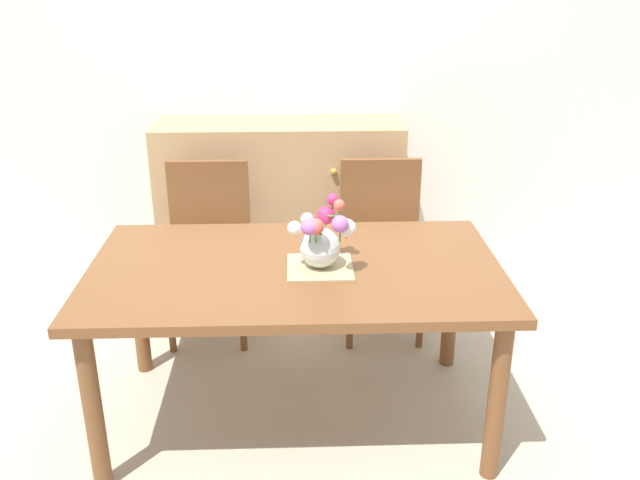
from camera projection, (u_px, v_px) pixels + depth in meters
ground_plane at (297, 415)px, 2.99m from camera, size 12.00×12.00×0.00m
back_wall at (293, 43)px, 3.93m from camera, size 7.00×0.10×2.80m
dining_table at (295, 285)px, 2.75m from camera, size 1.64×0.95×0.72m
chair_left at (208, 237)px, 3.53m from camera, size 0.42×0.42×0.90m
chair_right at (381, 235)px, 3.56m from camera, size 0.42×0.42×0.90m
dresser at (280, 206)px, 4.02m from camera, size 1.40×0.47×1.00m
placemat at (320, 267)px, 2.69m from camera, size 0.26×0.26×0.01m
flower_vase at (322, 239)px, 2.64m from camera, size 0.26×0.25×0.27m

